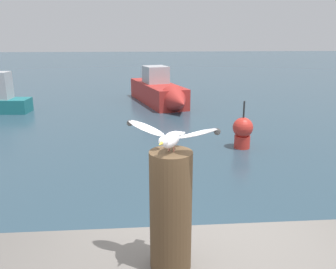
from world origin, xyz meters
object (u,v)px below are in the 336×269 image
(mooring_post, at_px, (171,211))
(channel_buoy, at_px, (243,131))
(seagull, at_px, (171,136))
(boat_red, at_px, (161,93))

(mooring_post, xyz_separation_m, channel_buoy, (2.60, 7.02, -1.40))
(mooring_post, distance_m, seagull, 0.56)
(boat_red, bearing_deg, seagull, -93.10)
(seagull, bearing_deg, channel_buoy, 69.64)
(channel_buoy, bearing_deg, boat_red, 106.44)
(boat_red, bearing_deg, channel_buoy, -73.56)
(seagull, bearing_deg, boat_red, 86.90)
(boat_red, bearing_deg, mooring_post, -93.10)
(boat_red, height_order, channel_buoy, boat_red)
(seagull, relative_size, boat_red, 0.11)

